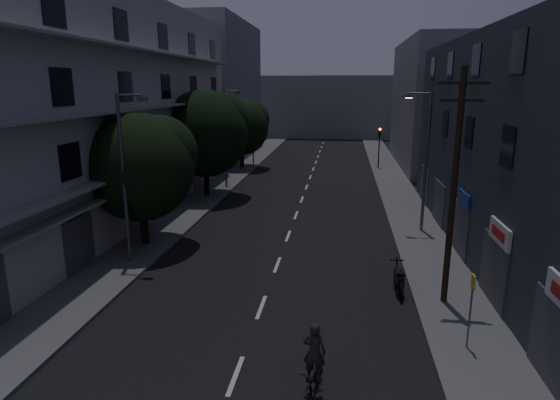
% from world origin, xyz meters
% --- Properties ---
extents(ground, '(160.00, 160.00, 0.00)m').
position_xyz_m(ground, '(0.00, 25.00, 0.00)').
color(ground, black).
rests_on(ground, ground).
extents(sidewalk_left, '(3.00, 90.00, 0.15)m').
position_xyz_m(sidewalk_left, '(-7.50, 25.00, 0.07)').
color(sidewalk_left, '#565659').
rests_on(sidewalk_left, ground).
extents(sidewalk_right, '(3.00, 90.00, 0.15)m').
position_xyz_m(sidewalk_right, '(7.50, 25.00, 0.07)').
color(sidewalk_right, '#565659').
rests_on(sidewalk_right, ground).
extents(lane_markings, '(0.15, 60.50, 0.01)m').
position_xyz_m(lane_markings, '(0.00, 31.25, 0.01)').
color(lane_markings, beige).
rests_on(lane_markings, ground).
extents(building_left, '(7.00, 36.00, 14.00)m').
position_xyz_m(building_left, '(-11.98, 18.00, 6.99)').
color(building_left, '#ABACA6').
rests_on(building_left, ground).
extents(building_right, '(6.19, 28.00, 11.00)m').
position_xyz_m(building_right, '(11.99, 14.00, 5.50)').
color(building_right, '#292F38').
rests_on(building_right, ground).
extents(building_far_left, '(6.00, 20.00, 16.00)m').
position_xyz_m(building_far_left, '(-12.00, 48.00, 8.00)').
color(building_far_left, slate).
rests_on(building_far_left, ground).
extents(building_far_right, '(6.00, 20.00, 13.00)m').
position_xyz_m(building_far_right, '(12.00, 42.00, 6.50)').
color(building_far_right, slate).
rests_on(building_far_right, ground).
extents(building_far_end, '(24.00, 8.00, 10.00)m').
position_xyz_m(building_far_end, '(0.00, 70.00, 5.00)').
color(building_far_end, slate).
rests_on(building_far_end, ground).
extents(tree_near, '(5.66, 5.66, 6.99)m').
position_xyz_m(tree_near, '(-7.44, 12.89, 4.52)').
color(tree_near, black).
rests_on(tree_near, sidewalk_left).
extents(tree_mid, '(6.54, 6.54, 8.05)m').
position_xyz_m(tree_mid, '(-7.32, 24.31, 5.18)').
color(tree_mid, black).
rests_on(tree_mid, sidewalk_left).
extents(tree_far, '(5.66, 5.66, 7.00)m').
position_xyz_m(tree_far, '(-7.38, 37.36, 4.53)').
color(tree_far, black).
rests_on(tree_far, sidewalk_left).
extents(traffic_signal_far_right, '(0.28, 0.37, 4.10)m').
position_xyz_m(traffic_signal_far_right, '(6.68, 38.90, 3.10)').
color(traffic_signal_far_right, black).
rests_on(traffic_signal_far_right, sidewalk_right).
extents(traffic_signal_far_left, '(0.28, 0.37, 4.10)m').
position_xyz_m(traffic_signal_far_left, '(-6.49, 38.68, 3.10)').
color(traffic_signal_far_left, black).
rests_on(traffic_signal_far_left, sidewalk_left).
extents(street_lamp_left_near, '(1.51, 0.25, 8.00)m').
position_xyz_m(street_lamp_left_near, '(-7.02, 10.18, 4.60)').
color(street_lamp_left_near, '#55585C').
rests_on(street_lamp_left_near, sidewalk_left).
extents(street_lamp_right, '(1.51, 0.25, 8.00)m').
position_xyz_m(street_lamp_right, '(7.61, 17.27, 4.60)').
color(street_lamp_right, '#56595E').
rests_on(street_lamp_right, sidewalk_right).
extents(street_lamp_left_far, '(1.51, 0.25, 8.00)m').
position_xyz_m(street_lamp_left_far, '(-6.96, 29.21, 4.60)').
color(street_lamp_left_far, '#57585F').
rests_on(street_lamp_left_far, sidewalk_left).
extents(utility_pole, '(1.80, 0.24, 9.00)m').
position_xyz_m(utility_pole, '(7.14, 7.71, 4.87)').
color(utility_pole, black).
rests_on(utility_pole, sidewalk_right).
extents(bus_stop_sign, '(0.06, 0.35, 2.52)m').
position_xyz_m(bus_stop_sign, '(7.20, 4.30, 1.89)').
color(bus_stop_sign, '#595B60').
rests_on(bus_stop_sign, sidewalk_right).
extents(motorcycle, '(0.62, 2.14, 1.37)m').
position_xyz_m(motorcycle, '(5.47, 8.57, 0.54)').
color(motorcycle, black).
rests_on(motorcycle, ground).
extents(cyclist, '(0.87, 1.83, 2.23)m').
position_xyz_m(cyclist, '(2.38, 1.42, 0.75)').
color(cyclist, black).
rests_on(cyclist, ground).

